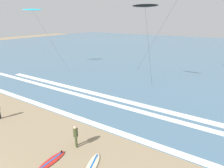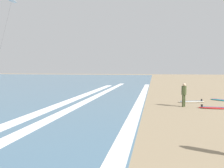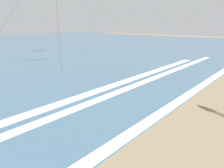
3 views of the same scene
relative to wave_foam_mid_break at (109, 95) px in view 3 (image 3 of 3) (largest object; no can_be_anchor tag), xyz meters
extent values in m
cube|color=white|center=(-2.01, -4.16, 0.00)|extent=(45.77, 0.65, 0.01)
cube|color=white|center=(0.00, 0.00, 0.00)|extent=(44.41, 0.71, 0.01)
cube|color=white|center=(-0.42, 1.34, 0.00)|extent=(36.84, 0.85, 0.01)
cylinder|color=#333333|center=(0.88, 6.82, 4.86)|extent=(1.04, 1.37, 9.75)
cylinder|color=#333333|center=(19.32, 20.09, 7.70)|extent=(9.48, 2.89, 15.45)
cylinder|color=#333333|center=(0.04, 12.55, 6.66)|extent=(8.17, 3.67, 13.36)
camera|label=1|loc=(9.69, -15.24, 8.38)|focal=30.73mm
camera|label=2|loc=(-13.44, -5.18, 2.59)|focal=34.55mm
camera|label=3|loc=(-10.00, -8.90, 4.85)|focal=32.36mm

